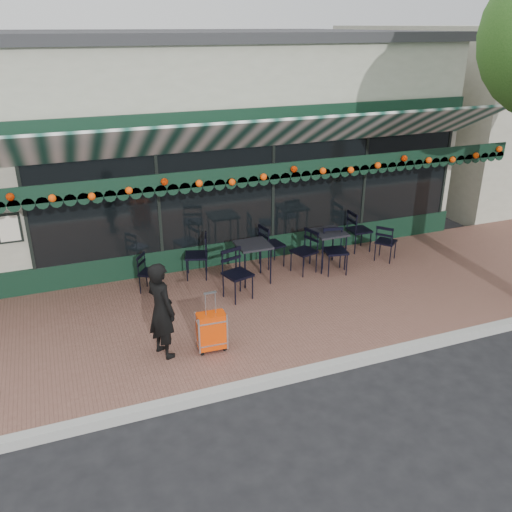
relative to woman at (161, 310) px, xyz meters
name	(u,v)px	position (x,y,z in m)	size (l,w,h in m)	color
ground	(288,377)	(1.62, -1.07, -0.91)	(80.00, 80.00, 0.00)	black
sidewalk	(243,312)	(1.62, 0.93, -0.84)	(18.00, 4.00, 0.15)	brown
curb	(291,376)	(1.62, -1.15, -0.84)	(18.00, 0.16, 0.15)	#9E9E99
restaurant_building	(164,133)	(1.62, 6.77, 1.36)	(12.00, 9.60, 4.50)	gray
woman	(161,310)	(0.00, 0.00, 0.00)	(0.56, 0.37, 1.53)	black
suitcase	(211,331)	(0.72, -0.17, -0.43)	(0.45, 0.27, 1.00)	#DC3B06
cafe_table_a	(329,235)	(3.88, 1.99, -0.05)	(0.64, 0.64, 0.79)	black
cafe_table_b	(253,248)	(2.21, 1.94, -0.06)	(0.63, 0.63, 0.78)	black
chair_a_left	(304,252)	(3.31, 1.95, -0.32)	(0.45, 0.45, 0.89)	black
chair_a_right	(359,230)	(4.97, 2.56, -0.30)	(0.47, 0.47, 0.94)	black
chair_a_front	(335,251)	(3.89, 1.70, -0.30)	(0.46, 0.46, 0.93)	black
chair_a_extra	(386,242)	(5.22, 1.88, -0.35)	(0.41, 0.41, 0.82)	black
chair_b_left	(196,256)	(1.21, 2.50, -0.31)	(0.46, 0.46, 0.92)	black
chair_b_right	(272,245)	(2.84, 2.50, -0.31)	(0.46, 0.46, 0.91)	black
chair_b_front	(238,275)	(1.68, 1.34, -0.29)	(0.47, 0.47, 0.95)	black
chair_solo	(150,273)	(0.23, 2.21, -0.39)	(0.38, 0.38, 0.75)	black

